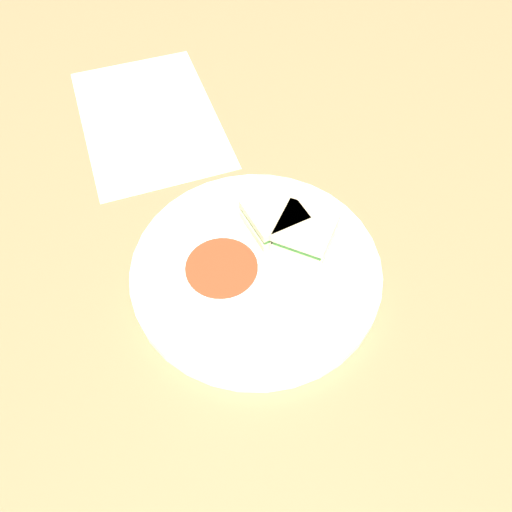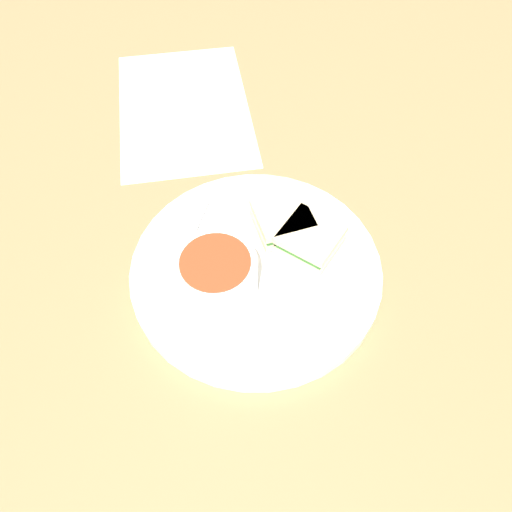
# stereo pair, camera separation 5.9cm
# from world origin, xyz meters

# --- Properties ---
(ground_plane) EXTENTS (2.40, 2.40, 0.00)m
(ground_plane) POSITION_xyz_m (0.00, 0.00, 0.00)
(ground_plane) COLOR #9E754C
(plate) EXTENTS (0.31, 0.31, 0.02)m
(plate) POSITION_xyz_m (0.00, 0.00, 0.01)
(plate) COLOR white
(plate) RESTS_ON ground_plane
(soup_bowl) EXTENTS (0.09, 0.09, 0.06)m
(soup_bowl) POSITION_xyz_m (0.04, 0.04, 0.05)
(soup_bowl) COLOR white
(soup_bowl) RESTS_ON plate
(spoon) EXTENTS (0.04, 0.13, 0.01)m
(spoon) POSITION_xyz_m (0.09, 0.00, 0.02)
(spoon) COLOR silver
(spoon) RESTS_ON plate
(sandwich_half_near) EXTENTS (0.09, 0.09, 0.03)m
(sandwich_half_near) POSITION_xyz_m (-0.06, -0.03, 0.04)
(sandwich_half_near) COLOR beige
(sandwich_half_near) RESTS_ON plate
(sandwich_half_far) EXTENTS (0.09, 0.09, 0.03)m
(sandwich_half_far) POSITION_xyz_m (-0.03, -0.06, 0.04)
(sandwich_half_far) COLOR beige
(sandwich_half_far) RESTS_ON plate
(menu_sheet) EXTENTS (0.28, 0.36, 0.00)m
(menu_sheet) POSITION_xyz_m (0.15, -0.31, 0.00)
(menu_sheet) COLOR white
(menu_sheet) RESTS_ON ground_plane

